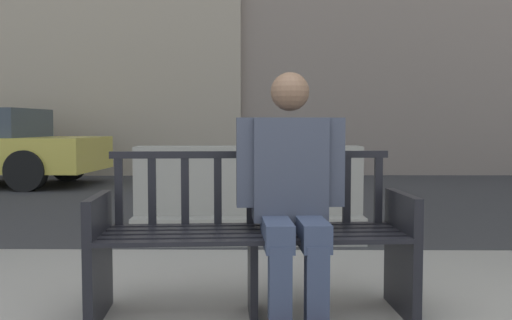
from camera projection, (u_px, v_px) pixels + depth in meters
The scene contains 4 objects.
street_asphalt at pixel (265, 179), 10.69m from camera, with size 120.00×12.00×0.01m, color #333335.
street_bench at pixel (252, 242), 3.09m from camera, with size 1.72×0.64×0.88m.
seated_person at pixel (291, 189), 3.03m from camera, with size 0.59×0.74×1.31m.
jersey_barrier_centre at pixel (249, 202), 5.09m from camera, with size 2.02×0.74×0.84m.
Camera 1 is at (-0.03, -1.94, 1.03)m, focal length 40.00 mm.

